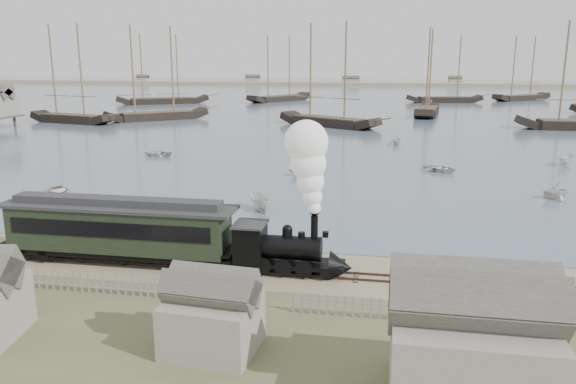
# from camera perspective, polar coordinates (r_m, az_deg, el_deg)

# --- Properties ---
(ground) EXTENTS (600.00, 600.00, 0.00)m
(ground) POSITION_cam_1_polar(r_m,az_deg,el_deg) (38.11, -5.00, -6.74)
(ground) COLOR gray
(ground) RESTS_ON ground
(harbor_water) EXTENTS (600.00, 336.00, 0.06)m
(harbor_water) POSITION_cam_1_polar(r_m,az_deg,el_deg) (205.12, 7.63, 9.66)
(harbor_water) COLOR #4D5F6E
(harbor_water) RESTS_ON ground
(rail_track) EXTENTS (120.00, 1.80, 0.16)m
(rail_track) POSITION_cam_1_polar(r_m,az_deg,el_deg) (36.30, -5.83, -7.74)
(rail_track) COLOR #3C2721
(rail_track) RESTS_ON ground
(picket_fence_west) EXTENTS (19.00, 0.10, 1.20)m
(picket_fence_west) POSITION_cam_1_polar(r_m,az_deg,el_deg) (34.43, -18.81, -9.71)
(picket_fence_west) COLOR gray
(picket_fence_west) RESTS_ON ground
(picket_fence_east) EXTENTS (15.00, 0.10, 1.20)m
(picket_fence_east) POSITION_cam_1_polar(r_m,az_deg,el_deg) (30.14, 15.13, -12.85)
(picket_fence_east) COLOR gray
(picket_fence_east) RESTS_ON ground
(shed_mid) EXTENTS (4.00, 3.50, 3.60)m
(shed_mid) POSITION_cam_1_polar(r_m,az_deg,el_deg) (27.10, -7.62, -15.62)
(shed_mid) COLOR gray
(shed_mid) RESTS_ON ground
(far_spit) EXTENTS (500.00, 20.00, 1.80)m
(far_spit) POSITION_cam_1_polar(r_m,az_deg,el_deg) (284.94, 8.43, 10.66)
(far_spit) COLOR tan
(far_spit) RESTS_ON ground
(locomotive) EXTENTS (7.39, 2.76, 9.22)m
(locomotive) POSITION_cam_1_polar(r_m,az_deg,el_deg) (34.03, 1.50, -1.66)
(locomotive) COLOR black
(locomotive) RESTS_ON ground
(passenger_coach) EXTENTS (15.65, 3.02, 3.80)m
(passenger_coach) POSITION_cam_1_polar(r_m,az_deg,el_deg) (38.24, -16.85, -3.45)
(passenger_coach) COLOR black
(passenger_coach) RESTS_ON ground
(beached_dinghy) EXTENTS (3.83, 4.54, 0.80)m
(beached_dinghy) POSITION_cam_1_polar(r_m,az_deg,el_deg) (38.93, -6.20, -5.70)
(beached_dinghy) COLOR beige
(beached_dinghy) RESTS_ON ground
(rowboat_0) EXTENTS (4.76, 4.60, 0.80)m
(rowboat_0) POSITION_cam_1_polar(r_m,az_deg,el_deg) (59.75, -22.35, 0.19)
(rowboat_0) COLOR beige
(rowboat_0) RESTS_ON harbor_water
(rowboat_1) EXTENTS (3.61, 3.71, 1.49)m
(rowboat_1) POSITION_cam_1_polar(r_m,az_deg,el_deg) (63.95, 1.26, 2.33)
(rowboat_1) COLOR beige
(rowboat_1) RESTS_ON harbor_water
(rowboat_2) EXTENTS (3.51, 2.91, 1.30)m
(rowboat_2) POSITION_cam_1_polar(r_m,az_deg,el_deg) (49.44, -2.92, -1.11)
(rowboat_2) COLOR beige
(rowboat_2) RESTS_ON harbor_water
(rowboat_3) EXTENTS (4.36, 4.80, 0.81)m
(rowboat_3) POSITION_cam_1_polar(r_m,az_deg,el_deg) (68.61, 15.19, 2.34)
(rowboat_3) COLOR beige
(rowboat_3) RESTS_ON harbor_water
(rowboat_4) EXTENTS (3.62, 3.82, 1.58)m
(rowboat_4) POSITION_cam_1_polar(r_m,az_deg,el_deg) (59.22, 25.59, 0.15)
(rowboat_4) COLOR beige
(rowboat_4) RESTS_ON harbor_water
(rowboat_5) EXTENTS (3.34, 2.98, 1.26)m
(rowboat_5) POSITION_cam_1_polar(r_m,az_deg,el_deg) (78.20, 26.37, 2.89)
(rowboat_5) COLOR beige
(rowboat_5) RESTS_ON harbor_water
(rowboat_6) EXTENTS (3.05, 4.12, 0.82)m
(rowboat_6) POSITION_cam_1_polar(r_m,az_deg,el_deg) (79.02, -13.18, 3.87)
(rowboat_6) COLOR beige
(rowboat_6) RESTS_ON harbor_water
(rowboat_7) EXTENTS (3.21, 2.90, 1.48)m
(rowboat_7) POSITION_cam_1_polar(r_m,az_deg,el_deg) (88.69, 10.96, 5.21)
(rowboat_7) COLOR beige
(rowboat_7) RESTS_ON harbor_water
(schooner_0) EXTENTS (20.30, 9.36, 20.00)m
(schooner_0) POSITION_cam_1_polar(r_m,az_deg,el_deg) (124.90, -21.43, 11.13)
(schooner_0) COLOR black
(schooner_0) RESTS_ON harbor_water
(schooner_1) EXTENTS (20.30, 18.13, 20.00)m
(schooner_1) POSITION_cam_1_polar(r_m,az_deg,el_deg) (125.56, -13.38, 11.69)
(schooner_1) COLOR black
(schooner_1) RESTS_ON harbor_water
(schooner_2) EXTENTS (21.64, 16.27, 20.00)m
(schooner_2) POSITION_cam_1_polar(r_m,az_deg,el_deg) (111.28, 4.21, 11.83)
(schooner_2) COLOR black
(schooner_2) RESTS_ON harbor_water
(schooner_3) EXTENTS (7.86, 22.26, 20.00)m
(schooner_3) POSITION_cam_1_polar(r_m,az_deg,el_deg) (136.63, 14.18, 11.76)
(schooner_3) COLOR black
(schooner_3) RESTS_ON harbor_water
(schooner_6) EXTENTS (26.09, 18.12, 20.00)m
(schooner_6) POSITION_cam_1_polar(r_m,az_deg,el_deg) (170.76, -12.74, 12.09)
(schooner_6) COLOR black
(schooner_6) RESTS_ON harbor_water
(schooner_7) EXTENTS (18.16, 23.16, 20.00)m
(schooner_7) POSITION_cam_1_polar(r_m,az_deg,el_deg) (176.64, -0.83, 12.44)
(schooner_7) COLOR black
(schooner_7) RESTS_ON harbor_water
(schooner_8) EXTENTS (22.89, 9.49, 20.00)m
(schooner_8) POSITION_cam_1_polar(r_m,az_deg,el_deg) (177.66, 15.78, 11.96)
(schooner_8) COLOR black
(schooner_8) RESTS_ON harbor_water
(schooner_9) EXTENTS (20.21, 16.69, 20.00)m
(schooner_9) POSITION_cam_1_polar(r_m,az_deg,el_deg) (194.46, 22.87, 11.51)
(schooner_9) COLOR black
(schooner_9) RESTS_ON harbor_water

